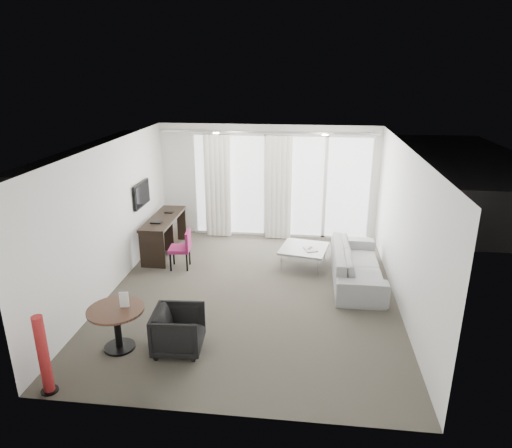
# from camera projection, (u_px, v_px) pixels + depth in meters

# --- Properties ---
(floor) EXTENTS (5.00, 6.00, 0.00)m
(floor) POSITION_uv_depth(u_px,v_px,m) (252.00, 293.00, 8.11)
(floor) COLOR #433E35
(floor) RESTS_ON ground
(ceiling) EXTENTS (5.00, 6.00, 0.00)m
(ceiling) POSITION_uv_depth(u_px,v_px,m) (252.00, 147.00, 7.25)
(ceiling) COLOR white
(ceiling) RESTS_ON ground
(wall_left) EXTENTS (0.00, 6.00, 2.60)m
(wall_left) POSITION_uv_depth(u_px,v_px,m) (110.00, 219.00, 7.96)
(wall_left) COLOR silver
(wall_left) RESTS_ON ground
(wall_right) EXTENTS (0.00, 6.00, 2.60)m
(wall_right) POSITION_uv_depth(u_px,v_px,m) (404.00, 230.00, 7.41)
(wall_right) COLOR silver
(wall_right) RESTS_ON ground
(wall_front) EXTENTS (5.00, 0.00, 2.60)m
(wall_front) POSITION_uv_depth(u_px,v_px,m) (217.00, 317.00, 4.87)
(wall_front) COLOR silver
(wall_front) RESTS_ON ground
(window_panel) EXTENTS (4.00, 0.02, 2.38)m
(window_panel) POSITION_uv_depth(u_px,v_px,m) (281.00, 186.00, 10.48)
(window_panel) COLOR white
(window_panel) RESTS_ON ground
(window_frame) EXTENTS (4.10, 0.06, 2.44)m
(window_frame) POSITION_uv_depth(u_px,v_px,m) (281.00, 187.00, 10.47)
(window_frame) COLOR white
(window_frame) RESTS_ON ground
(curtain_left) EXTENTS (0.60, 0.20, 2.38)m
(curtain_left) POSITION_uv_depth(u_px,v_px,m) (218.00, 186.00, 10.48)
(curtain_left) COLOR white
(curtain_left) RESTS_ON ground
(curtain_right) EXTENTS (0.60, 0.20, 2.38)m
(curtain_right) POSITION_uv_depth(u_px,v_px,m) (278.00, 188.00, 10.33)
(curtain_right) COLOR white
(curtain_right) RESTS_ON ground
(curtain_track) EXTENTS (4.80, 0.04, 0.04)m
(curtain_track) POSITION_uv_depth(u_px,v_px,m) (268.00, 132.00, 9.95)
(curtain_track) COLOR #B2B2B7
(curtain_track) RESTS_ON ceiling
(downlight_a) EXTENTS (0.12, 0.12, 0.02)m
(downlight_a) POSITION_uv_depth(u_px,v_px,m) (216.00, 133.00, 8.85)
(downlight_a) COLOR #FFE0B2
(downlight_a) RESTS_ON ceiling
(downlight_b) EXTENTS (0.12, 0.12, 0.02)m
(downlight_b) POSITION_uv_depth(u_px,v_px,m) (325.00, 135.00, 8.62)
(downlight_b) COLOR #FFE0B2
(downlight_b) RESTS_ON ceiling
(desk) EXTENTS (0.53, 1.70, 0.80)m
(desk) POSITION_uv_depth(u_px,v_px,m) (165.00, 235.00, 9.75)
(desk) COLOR black
(desk) RESTS_ON floor
(tv) EXTENTS (0.05, 0.80, 0.50)m
(tv) POSITION_uv_depth(u_px,v_px,m) (141.00, 194.00, 9.29)
(tv) COLOR black
(tv) RESTS_ON wall_left
(desk_chair) EXTENTS (0.46, 0.44, 0.79)m
(desk_chair) POSITION_uv_depth(u_px,v_px,m) (180.00, 249.00, 9.01)
(desk_chair) COLOR #861B4D
(desk_chair) RESTS_ON floor
(round_table) EXTENTS (0.92, 0.92, 0.63)m
(round_table) POSITION_uv_depth(u_px,v_px,m) (118.00, 329.00, 6.45)
(round_table) COLOR #40271B
(round_table) RESTS_ON floor
(menu_card) EXTENTS (0.13, 0.05, 0.23)m
(menu_card) POSITION_uv_depth(u_px,v_px,m) (124.00, 302.00, 6.36)
(menu_card) COLOR white
(menu_card) RESTS_ON round_table
(red_lamp) EXTENTS (0.21, 0.21, 1.06)m
(red_lamp) POSITION_uv_depth(u_px,v_px,m) (43.00, 355.00, 5.51)
(red_lamp) COLOR maroon
(red_lamp) RESTS_ON floor
(tub_armchair) EXTENTS (0.74, 0.72, 0.63)m
(tub_armchair) POSITION_uv_depth(u_px,v_px,m) (179.00, 330.00, 6.41)
(tub_armchair) COLOR black
(tub_armchair) RESTS_ON floor
(coffee_table) EXTENTS (1.04, 1.04, 0.40)m
(coffee_table) POSITION_uv_depth(u_px,v_px,m) (304.00, 257.00, 9.16)
(coffee_table) COLOR gray
(coffee_table) RESTS_ON floor
(remote) EXTENTS (0.11, 0.16, 0.02)m
(remote) POSITION_uv_depth(u_px,v_px,m) (310.00, 251.00, 9.04)
(remote) COLOR black
(remote) RESTS_ON coffee_table
(magazine) EXTENTS (0.32, 0.35, 0.02)m
(magazine) POSITION_uv_depth(u_px,v_px,m) (310.00, 251.00, 9.00)
(magazine) COLOR gray
(magazine) RESTS_ON coffee_table
(sofa) EXTENTS (0.88, 2.24, 0.66)m
(sofa) POSITION_uv_depth(u_px,v_px,m) (357.00, 264.00, 8.50)
(sofa) COLOR gray
(sofa) RESTS_ON floor
(terrace_slab) EXTENTS (5.60, 3.00, 0.12)m
(terrace_slab) POSITION_uv_depth(u_px,v_px,m) (284.00, 218.00, 12.32)
(terrace_slab) COLOR #4D4D50
(terrace_slab) RESTS_ON ground
(rattan_chair_a) EXTENTS (0.65, 0.65, 0.72)m
(rattan_chair_a) POSITION_uv_depth(u_px,v_px,m) (304.00, 207.00, 11.81)
(rattan_chair_a) COLOR #41291D
(rattan_chair_a) RESTS_ON terrace_slab
(rattan_chair_b) EXTENTS (0.66, 0.66, 0.79)m
(rattan_chair_b) POSITION_uv_depth(u_px,v_px,m) (343.00, 204.00, 11.98)
(rattan_chair_b) COLOR #41291D
(rattan_chair_b) RESTS_ON terrace_slab
(rattan_table) EXTENTS (0.54, 0.54, 0.49)m
(rattan_table) POSITION_uv_depth(u_px,v_px,m) (331.00, 207.00, 12.23)
(rattan_table) COLOR #41291D
(rattan_table) RESTS_ON terrace_slab
(balustrade) EXTENTS (5.50, 0.06, 1.05)m
(balustrade) POSITION_uv_depth(u_px,v_px,m) (287.00, 184.00, 13.49)
(balustrade) COLOR #B2B2B7
(balustrade) RESTS_ON terrace_slab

